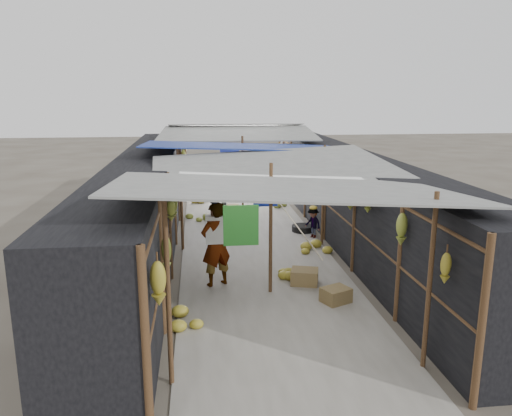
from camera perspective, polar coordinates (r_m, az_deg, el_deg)
name	(u,v)px	position (r m, az deg, el deg)	size (l,w,h in m)	color
ground	(301,375)	(7.45, 5.15, -18.47)	(80.00, 80.00, 0.00)	#6B6356
aisle_slab	(251,241)	(13.35, -0.53, -3.82)	(3.60, 16.00, 0.02)	#9E998E
stall_left	(147,202)	(13.06, -12.41, 0.65)	(1.40, 15.00, 2.30)	black
stall_right	(351,197)	(13.62, 10.83, 1.23)	(1.40, 15.00, 2.30)	black
crate_near	(304,277)	(10.46, 5.56, -7.86)	(0.55, 0.44, 0.33)	olive
crate_mid	(336,296)	(9.67, 9.11, -9.85)	(0.50, 0.40, 0.30)	olive
crate_back	(233,209)	(16.56, -2.70, -0.06)	(0.42, 0.34, 0.27)	olive
black_basin	(303,229)	(14.32, 5.38, -2.36)	(0.63, 0.63, 0.19)	black
vendor_elderly	(216,244)	(10.16, -4.62, -4.17)	(0.65, 0.42, 1.77)	silver
shopper_blue	(221,191)	(15.72, -4.00, 1.97)	(0.85, 0.66, 1.74)	#1E2F9A
vendor_seated	(313,223)	(13.64, 6.53, -1.74)	(0.55, 0.31, 0.85)	#4E4744
market_canopy	(251,150)	(13.20, -0.59, 6.61)	(5.62, 15.20, 2.77)	brown
hanging_bananas	(252,179)	(13.18, -0.51, 3.28)	(3.96, 14.28, 0.83)	olive
floor_bananas	(238,240)	(12.97, -2.08, -3.69)	(3.83, 10.19, 0.35)	olive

